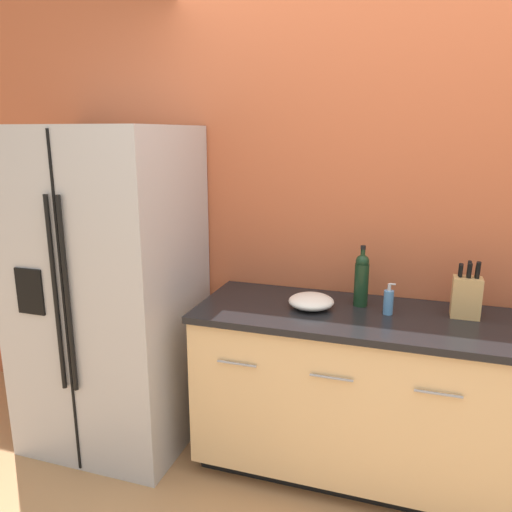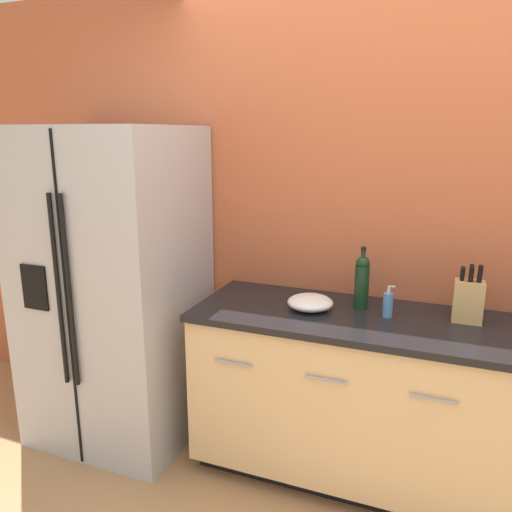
% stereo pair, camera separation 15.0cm
% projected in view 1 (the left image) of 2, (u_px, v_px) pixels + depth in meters
% --- Properties ---
extents(wall_back, '(10.00, 0.05, 2.60)m').
position_uv_depth(wall_back, '(398.00, 226.00, 2.68)').
color(wall_back, '#BC5B38').
rests_on(wall_back, ground_plane).
extents(counter_unit, '(1.94, 0.64, 0.91)m').
position_uv_depth(counter_unit, '(385.00, 398.00, 2.56)').
color(counter_unit, black).
rests_on(counter_unit, ground_plane).
extents(refrigerator, '(0.90, 0.80, 1.82)m').
position_uv_depth(refrigerator, '(110.00, 290.00, 2.85)').
color(refrigerator, '#B2B2B5').
rests_on(refrigerator, ground_plane).
extents(knife_block, '(0.13, 0.09, 0.29)m').
position_uv_depth(knife_block, '(466.00, 296.00, 2.41)').
color(knife_block, tan).
rests_on(knife_block, counter_unit).
extents(wine_bottle, '(0.07, 0.07, 0.32)m').
position_uv_depth(wine_bottle, '(362.00, 279.00, 2.57)').
color(wine_bottle, black).
rests_on(wine_bottle, counter_unit).
extents(soap_dispenser, '(0.05, 0.05, 0.16)m').
position_uv_depth(soap_dispenser, '(388.00, 302.00, 2.46)').
color(soap_dispenser, '#4C7FB2').
rests_on(soap_dispenser, counter_unit).
extents(mixing_bowl, '(0.23, 0.23, 0.07)m').
position_uv_depth(mixing_bowl, '(311.00, 301.00, 2.55)').
color(mixing_bowl, white).
rests_on(mixing_bowl, counter_unit).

